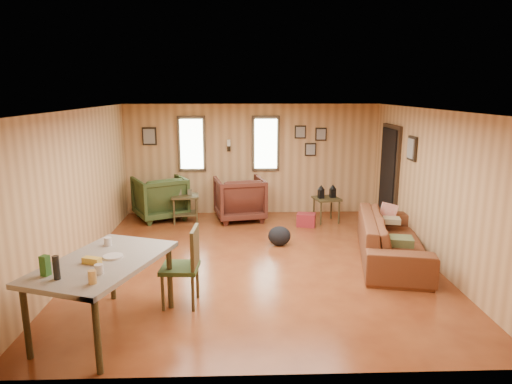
% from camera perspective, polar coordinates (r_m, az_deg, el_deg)
% --- Properties ---
extents(room, '(5.54, 6.04, 2.44)m').
position_cam_1_polar(room, '(7.34, 1.36, 0.98)').
color(room, brown).
rests_on(room, ground).
extents(sofa, '(1.20, 2.54, 0.96)m').
position_cam_1_polar(sofa, '(7.65, 16.70, -4.70)').
color(sofa, brown).
rests_on(sofa, ground).
extents(recliner_brown, '(1.13, 1.08, 1.00)m').
position_cam_1_polar(recliner_brown, '(9.59, -2.06, -0.56)').
color(recliner_brown, '#461E15').
rests_on(recliner_brown, ground).
extents(recliner_green, '(1.29, 1.27, 1.01)m').
position_cam_1_polar(recliner_green, '(9.87, -11.91, -0.43)').
color(recliner_green, '#2F3E1C').
rests_on(recliner_green, ground).
extents(end_table, '(0.60, 0.55, 0.69)m').
position_cam_1_polar(end_table, '(9.56, -8.84, -1.43)').
color(end_table, '#41381D').
rests_on(end_table, ground).
extents(side_table, '(0.59, 0.59, 0.79)m').
position_cam_1_polar(side_table, '(9.51, 8.83, -0.57)').
color(side_table, '#41381D').
rests_on(side_table, ground).
extents(cooler, '(0.42, 0.34, 0.26)m').
position_cam_1_polar(cooler, '(9.26, 6.28, -3.47)').
color(cooler, maroon).
rests_on(cooler, ground).
extents(backpack, '(0.42, 0.32, 0.35)m').
position_cam_1_polar(backpack, '(8.08, 2.94, -5.50)').
color(backpack, black).
rests_on(backpack, ground).
extents(sofa_pillows, '(0.66, 1.65, 0.34)m').
position_cam_1_polar(sofa_pillows, '(7.79, 16.88, -4.26)').
color(sofa_pillows, '#4C542F').
rests_on(sofa_pillows, sofa).
extents(dining_table, '(1.50, 1.90, 1.09)m').
position_cam_1_polar(dining_table, '(5.38, -18.67, -8.88)').
color(dining_table, gray).
rests_on(dining_table, ground).
extents(dining_chair, '(0.49, 0.49, 1.02)m').
position_cam_1_polar(dining_chair, '(5.86, -8.76, -8.66)').
color(dining_chair, '#2F3E1C').
rests_on(dining_chair, ground).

